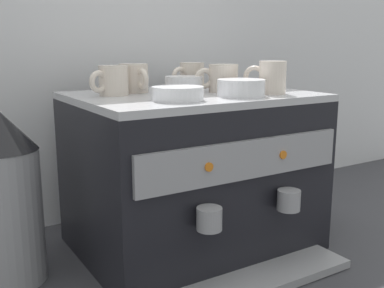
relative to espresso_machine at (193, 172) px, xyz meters
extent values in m
plane|color=#38383D|center=(0.00, 0.00, -0.21)|extent=(4.00, 4.00, 0.00)
cube|color=silver|center=(0.00, 0.36, 0.29)|extent=(2.80, 0.03, 1.01)
cube|color=black|center=(0.00, 0.00, -0.01)|extent=(0.61, 0.45, 0.41)
cube|color=#B7B7BC|center=(0.00, 0.00, 0.21)|extent=(0.61, 0.45, 0.02)
cube|color=#939399|center=(0.00, -0.23, 0.08)|extent=(0.56, 0.01, 0.09)
cylinder|color=orange|center=(-0.11, -0.23, 0.08)|extent=(0.02, 0.01, 0.02)
cylinder|color=orange|center=(0.11, -0.23, 0.08)|extent=(0.02, 0.01, 0.02)
cube|color=#939399|center=(0.00, -0.27, -0.20)|extent=(0.52, 0.12, 0.02)
cylinder|color=#939399|center=(-0.12, -0.25, -0.03)|extent=(0.06, 0.06, 0.05)
cylinder|color=#939399|center=(0.12, -0.25, -0.03)|extent=(0.06, 0.06, 0.05)
cylinder|color=beige|center=(0.06, 0.10, 0.25)|extent=(0.07, 0.07, 0.08)
torus|color=beige|center=(0.01, 0.09, 0.25)|extent=(0.06, 0.02, 0.05)
cylinder|color=beige|center=(0.09, -0.01, 0.25)|extent=(0.08, 0.08, 0.07)
torus|color=beige|center=(0.04, 0.00, 0.25)|extent=(0.06, 0.02, 0.06)
cylinder|color=beige|center=(-0.20, 0.06, 0.25)|extent=(0.07, 0.07, 0.07)
torus|color=beige|center=(-0.24, 0.04, 0.25)|extent=(0.06, 0.03, 0.05)
cylinder|color=beige|center=(0.17, -0.12, 0.26)|extent=(0.07, 0.07, 0.08)
torus|color=beige|center=(0.14, -0.08, 0.26)|extent=(0.04, 0.06, 0.06)
cylinder|color=beige|center=(-0.12, 0.10, 0.25)|extent=(0.08, 0.08, 0.08)
torus|color=beige|center=(-0.12, 0.05, 0.25)|extent=(0.01, 0.06, 0.06)
cylinder|color=white|center=(-0.11, -0.12, 0.23)|extent=(0.12, 0.12, 0.03)
cylinder|color=white|center=(-0.11, -0.12, 0.22)|extent=(0.07, 0.07, 0.01)
cylinder|color=white|center=(-0.01, 0.03, 0.24)|extent=(0.10, 0.10, 0.04)
cylinder|color=white|center=(-0.01, 0.03, 0.22)|extent=(0.05, 0.05, 0.01)
cylinder|color=white|center=(0.06, -0.13, 0.23)|extent=(0.12, 0.12, 0.04)
cylinder|color=white|center=(0.06, -0.13, 0.22)|extent=(0.06, 0.06, 0.01)
cylinder|color=#939399|center=(-0.48, 0.06, -0.05)|extent=(0.17, 0.17, 0.32)
cylinder|color=#B7B7BC|center=(0.43, -0.01, -0.13)|extent=(0.11, 0.11, 0.15)
camera|label=1|loc=(-0.64, -1.02, 0.34)|focal=42.95mm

